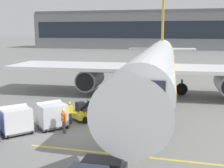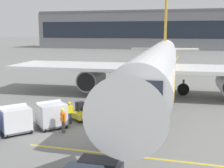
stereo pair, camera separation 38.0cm
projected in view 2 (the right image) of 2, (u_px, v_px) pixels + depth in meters
ground_plane at (75, 134)px, 20.20m from camera, size 600.00×600.00×0.00m
parked_airplane at (158, 64)px, 31.46m from camera, size 32.74×42.28×14.08m
belt_loader at (95, 108)px, 23.77m from camera, size 4.35×5.04×2.69m
baggage_cart_lead at (51, 114)px, 21.28m from camera, size 2.52×2.58×1.91m
baggage_cart_second at (15, 119)px, 20.15m from camera, size 2.52×2.58×1.91m
ground_crew_by_loader at (63, 119)px, 20.19m from camera, size 0.45×0.43×1.74m
ground_crew_by_carts at (69, 111)px, 22.12m from camera, size 0.44×0.44×1.74m
safety_cone_engine_keepout at (100, 100)px, 28.56m from camera, size 0.54×0.54×0.62m
safety_cone_wingtip at (97, 91)px, 32.76m from camera, size 0.54×0.54×0.62m
apron_guidance_line_lead_in at (154, 97)px, 31.39m from camera, size 0.20×110.00×0.01m
apron_guidance_line_stop_bar at (125, 155)px, 16.64m from camera, size 12.00×0.20×0.01m
terminal_building at (199, 30)px, 111.90m from camera, size 126.72×16.66×14.69m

